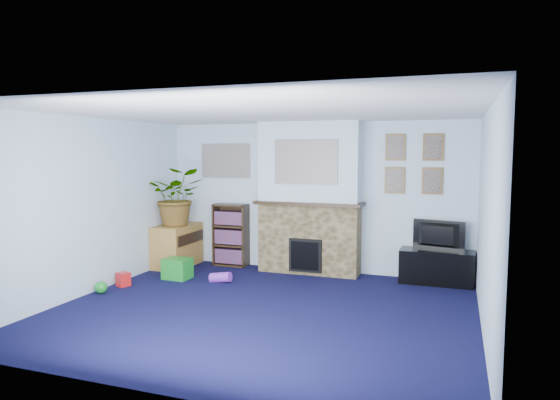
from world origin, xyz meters
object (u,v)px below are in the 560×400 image
at_px(bookshelf, 231,236).
at_px(sideboard, 177,246).
at_px(tv_stand, 436,268).
at_px(television, 437,235).

bearing_deg(bookshelf, sideboard, -156.97).
distance_m(tv_stand, sideboard, 4.20).
xyz_separation_m(tv_stand, television, (0.00, 0.02, 0.49)).
bearing_deg(television, tv_stand, 102.31).
bearing_deg(tv_stand, sideboard, -176.18).
relative_size(television, bookshelf, 0.72).
height_order(tv_stand, television, television).
relative_size(television, sideboard, 0.83).
distance_m(tv_stand, television, 0.49).
height_order(tv_stand, sideboard, sideboard).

